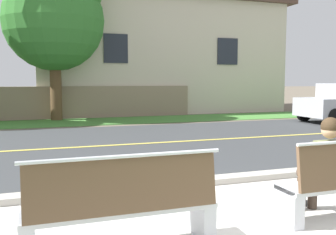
{
  "coord_description": "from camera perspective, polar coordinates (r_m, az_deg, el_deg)",
  "views": [
    {
      "loc": [
        -2.18,
        -3.18,
        1.69
      ],
      "look_at": [
        0.1,
        3.44,
        1.0
      ],
      "focal_mm": 40.94,
      "sensor_mm": 36.0,
      "label": 1
    }
  ],
  "objects": [
    {
      "name": "curb_edge",
      "position": [
        6.16,
        2.48,
        -9.77
      ],
      "size": [
        44.0,
        0.3,
        0.11
      ],
      "primitive_type": "cube",
      "color": "#ADA89E",
      "rests_on": "ground_plane"
    },
    {
      "name": "shade_tree_centre",
      "position": [
        16.77,
        -16.18,
        14.69
      ],
      "size": [
        4.09,
        4.09,
        6.75
      ],
      "color": "brown",
      "rests_on": "ground_plane"
    },
    {
      "name": "street_asphalt",
      "position": [
        10.06,
        -6.22,
        -4.04
      ],
      "size": [
        52.0,
        8.0,
        0.01
      ],
      "primitive_type": "cube",
      "color": "#383A3D",
      "rests_on": "ground_plane"
    },
    {
      "name": "garden_wall",
      "position": [
        17.33,
        -17.68,
        2.11
      ],
      "size": [
        13.0,
        0.36,
        1.4
      ],
      "primitive_type": "cube",
      "color": "gray",
      "rests_on": "ground_plane"
    },
    {
      "name": "road_centre_line",
      "position": [
        10.06,
        -6.22,
        -4.01
      ],
      "size": [
        48.0,
        0.14,
        0.01
      ],
      "primitive_type": "cube",
      "color": "#E0CC4C",
      "rests_on": "ground_plane"
    },
    {
      "name": "far_verge_grass",
      "position": [
        15.74,
        -10.91,
        -0.59
      ],
      "size": [
        48.0,
        2.8,
        0.02
      ],
      "primitive_type": "cube",
      "color": "#478438",
      "rests_on": "ground_plane"
    },
    {
      "name": "ground_plane",
      "position": [
        11.51,
        -7.87,
        -2.85
      ],
      "size": [
        140.0,
        140.0,
        0.0
      ],
      "primitive_type": "plane",
      "color": "#665B4C"
    },
    {
      "name": "house_across_street",
      "position": [
        21.48,
        -2.01,
        9.56
      ],
      "size": [
        13.51,
        6.91,
        6.22
      ],
      "color": "beige",
      "rests_on": "ground_plane"
    },
    {
      "name": "sidewalk_pavement",
      "position": [
        4.52,
        11.95,
        -16.41
      ],
      "size": [
        44.0,
        3.6,
        0.01
      ],
      "primitive_type": "cube",
      "color": "beige",
      "rests_on": "ground_plane"
    },
    {
      "name": "seated_person_olive",
      "position": [
        5.07,
        22.13,
        -6.35
      ],
      "size": [
        0.52,
        0.68,
        1.25
      ],
      "color": "#47382D",
      "rests_on": "ground_plane"
    },
    {
      "name": "bench_left",
      "position": [
        3.83,
        -6.77,
        -13.18
      ],
      "size": [
        1.9,
        0.48,
        1.01
      ],
      "color": "silver",
      "rests_on": "ground_plane"
    }
  ]
}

